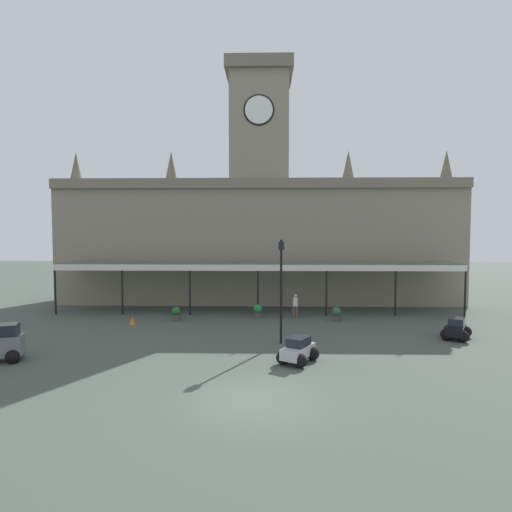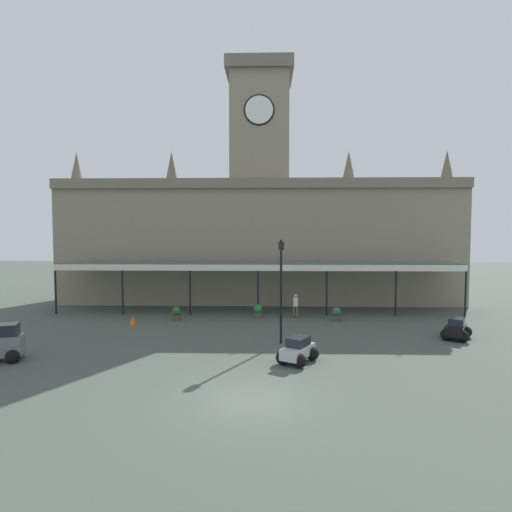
{
  "view_description": "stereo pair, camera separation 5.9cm",
  "coord_description": "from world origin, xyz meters",
  "views": [
    {
      "loc": [
        0.62,
        -15.28,
        6.18
      ],
      "look_at": [
        0.0,
        10.2,
        4.66
      ],
      "focal_mm": 30.19,
      "sensor_mm": 36.0,
      "label": 1
    },
    {
      "loc": [
        0.68,
        -15.28,
        6.18
      ],
      "look_at": [
        0.0,
        10.2,
        4.66
      ],
      "focal_mm": 30.19,
      "sensor_mm": 36.0,
      "label": 2
    }
  ],
  "objects": [
    {
      "name": "planter_by_canopy",
      "position": [
        0.03,
        14.71,
        0.49
      ],
      "size": [
        0.6,
        0.6,
        0.96
      ],
      "color": "#47423D",
      "rests_on": "ground"
    },
    {
      "name": "entrance_canopy",
      "position": [
        0.0,
        17.02,
        3.61
      ],
      "size": [
        29.98,
        3.26,
        3.77
      ],
      "color": "#38564C",
      "rests_on": "ground"
    },
    {
      "name": "planter_forecourt_centre",
      "position": [
        -5.55,
        13.72,
        0.49
      ],
      "size": [
        0.6,
        0.6,
        0.96
      ],
      "color": "#47423D",
      "rests_on": "ground"
    },
    {
      "name": "car_silver_sedan",
      "position": [
        2.11,
        4.6,
        0.5
      ],
      "size": [
        2.08,
        2.25,
        1.19
      ],
      "color": "#B2B5BA",
      "rests_on": "ground"
    },
    {
      "name": "pedestrian_beside_cars",
      "position": [
        2.67,
        14.94,
        0.91
      ],
      "size": [
        0.37,
        0.34,
        1.67
      ],
      "color": "brown",
      "rests_on": "ground"
    },
    {
      "name": "car_black_sedan",
      "position": [
        11.47,
        9.24,
        0.5
      ],
      "size": [
        2.08,
        2.25,
        1.19
      ],
      "color": "black",
      "rests_on": "ground"
    },
    {
      "name": "ground_plane",
      "position": [
        0.0,
        0.0,
        0.0
      ],
      "size": [
        140.0,
        140.0,
        0.0
      ],
      "primitive_type": "plane",
      "color": "#434E45"
    },
    {
      "name": "station_building",
      "position": [
        0.0,
        21.9,
        6.41
      ],
      "size": [
        33.73,
        5.56,
        20.05
      ],
      "color": "gray",
      "rests_on": "ground"
    },
    {
      "name": "victorian_lamppost",
      "position": [
        1.42,
        7.95,
        3.49
      ],
      "size": [
        0.3,
        0.3,
        5.7
      ],
      "color": "black",
      "rests_on": "ground"
    },
    {
      "name": "traffic_cone",
      "position": [
        -8.15,
        12.35,
        0.29
      ],
      "size": [
        0.4,
        0.4,
        0.59
      ],
      "primitive_type": "cone",
      "color": "orange",
      "rests_on": "ground"
    },
    {
      "name": "planter_near_kerb",
      "position": [
        5.39,
        13.84,
        0.49
      ],
      "size": [
        0.6,
        0.6,
        0.96
      ],
      "color": "#47423D",
      "rests_on": "ground"
    }
  ]
}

